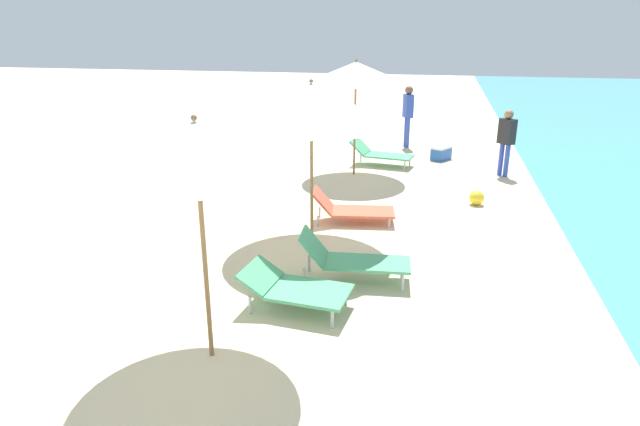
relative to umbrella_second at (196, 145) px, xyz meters
name	(u,v)px	position (x,y,z in m)	size (l,w,h in m)	color
umbrella_second	(196,145)	(0.00, 0.00, 0.00)	(2.12, 2.12, 2.56)	olive
lounger_second_shoreside	(295,287)	(0.61, 1.16, -1.99)	(1.38, 0.82, 0.51)	#4CA572
umbrella_third	(311,104)	(0.32, 3.31, -0.05)	(2.48, 2.48, 2.59)	olive
lounger_third_shoreside	(351,208)	(0.78, 4.41, -2.02)	(1.52, 0.83, 0.59)	#D8593F
lounger_third_inland	(351,258)	(1.16, 2.07, -1.95)	(1.54, 0.69, 0.70)	#4CA572
umbrella_farthest	(356,73)	(0.31, 7.67, 0.07)	(2.28, 2.28, 2.64)	olive
lounger_farthest_shoreside	(380,153)	(0.82, 8.66, -1.97)	(1.62, 0.89, 0.63)	#4CA572
person_walking_near	(506,137)	(3.74, 8.30, -1.35)	(0.41, 0.41, 1.54)	#334CB2
person_walking_mid	(408,110)	(1.31, 11.03, -1.22)	(0.33, 0.41, 1.74)	#334CB2
cooler_box	(441,153)	(2.31, 9.63, -2.10)	(0.57, 0.64, 0.36)	#2659B2
beach_ball	(477,198)	(3.03, 5.91, -2.13)	(0.29, 0.29, 0.29)	yellow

